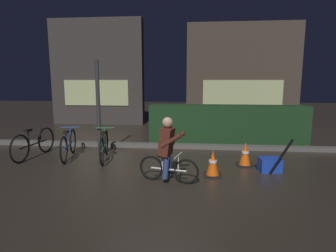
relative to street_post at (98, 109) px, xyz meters
The scene contains 14 objects.
ground_plane 2.36m from the street_post, 36.46° to the right, with size 40.00×40.00×0.00m, color #2D261E.
sidewalk_curb 2.23m from the street_post, 31.62° to the left, with size 12.00×0.24×0.12m, color #56544F.
hedge_row 3.97m from the street_post, 29.02° to the left, with size 4.80×0.70×1.17m, color #19381C.
storefront_left 5.71m from the street_post, 109.46° to the left, with size 4.07×0.54×4.55m.
storefront_right 7.56m from the street_post, 53.12° to the left, with size 4.92×0.54×4.42m.
street_post is the anchor object (origin of this frame).
parked_bike_leftmost 1.84m from the street_post, 168.71° to the right, with size 0.46×1.70×0.78m.
parked_bike_left_mid 1.16m from the street_post, 159.26° to the right, with size 0.48×1.58×0.74m.
parked_bike_center_left 0.96m from the street_post, 55.10° to the right, with size 0.48×1.60×0.75m.
traffic_cone_near 3.23m from the street_post, 24.89° to the right, with size 0.36×0.36×0.53m.
traffic_cone_far 3.74m from the street_post, ahead, with size 0.36×0.36×0.55m.
blue_crate 4.26m from the street_post, 12.60° to the right, with size 0.44×0.32×0.30m, color #193DB7.
cyclist 2.62m from the street_post, 41.18° to the right, with size 1.17×0.60×1.25m.
closed_umbrella 4.41m from the street_post, 15.40° to the right, with size 0.05×0.05×0.85m, color black.
Camera 1 is at (0.80, -5.56, 1.91)m, focal length 29.62 mm.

